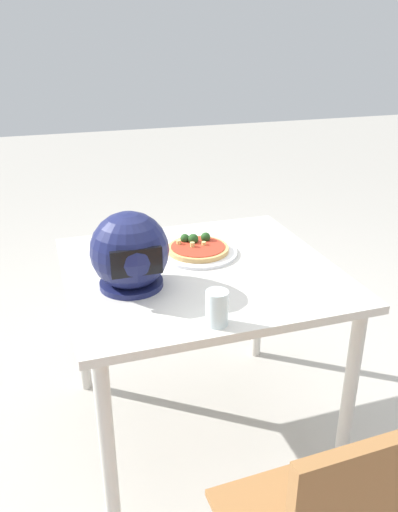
{
  "coord_description": "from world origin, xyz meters",
  "views": [
    {
      "loc": [
        0.54,
        1.66,
        1.56
      ],
      "look_at": [
        -0.02,
        -0.07,
        0.76
      ],
      "focal_mm": 36.21,
      "sensor_mm": 36.0,
      "label": 1
    }
  ],
  "objects_px": {
    "motorcycle_helmet": "(130,252)",
    "drinking_glass": "(217,308)",
    "dining_table": "(200,290)",
    "pizza": "(197,247)"
  },
  "relations": [
    {
      "from": "dining_table",
      "to": "motorcycle_helmet",
      "type": "bearing_deg",
      "value": 13.4
    },
    {
      "from": "pizza",
      "to": "dining_table",
      "type": "bearing_deg",
      "value": 76.14
    },
    {
      "from": "drinking_glass",
      "to": "dining_table",
      "type": "bearing_deg",
      "value": -100.85
    },
    {
      "from": "motorcycle_helmet",
      "to": "drinking_glass",
      "type": "xyz_separation_m",
      "value": [
        -0.2,
        0.33,
        -0.07
      ]
    },
    {
      "from": "dining_table",
      "to": "motorcycle_helmet",
      "type": "distance_m",
      "value": 0.35
    },
    {
      "from": "drinking_glass",
      "to": "motorcycle_helmet",
      "type": "bearing_deg",
      "value": -59.06
    },
    {
      "from": "dining_table",
      "to": "motorcycle_helmet",
      "type": "height_order",
      "value": "motorcycle_helmet"
    },
    {
      "from": "pizza",
      "to": "drinking_glass",
      "type": "xyz_separation_m",
      "value": [
        0.11,
        0.53,
        0.03
      ]
    },
    {
      "from": "pizza",
      "to": "drinking_glass",
      "type": "relative_size",
      "value": 2.2
    },
    {
      "from": "dining_table",
      "to": "drinking_glass",
      "type": "xyz_separation_m",
      "value": [
        0.08,
        0.39,
        0.15
      ]
    }
  ]
}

